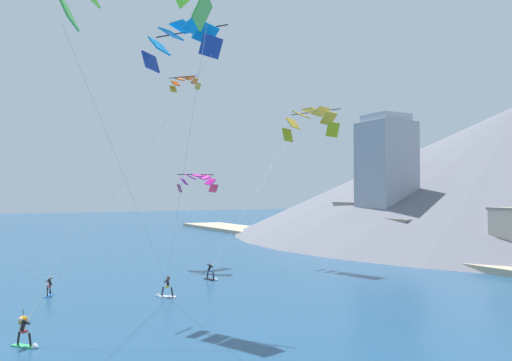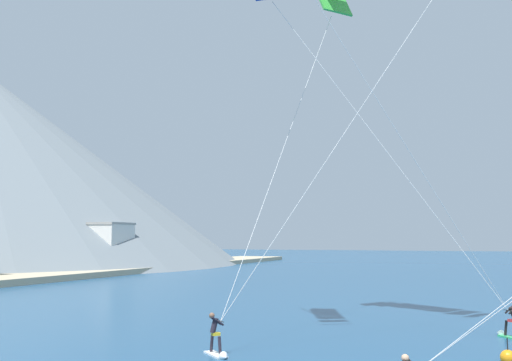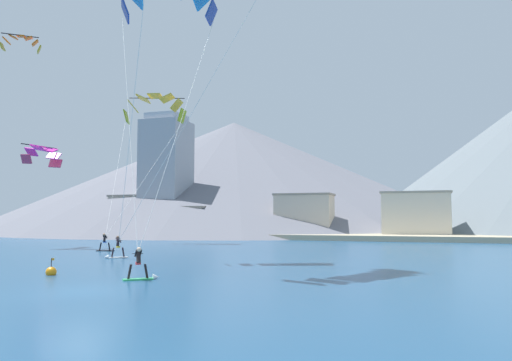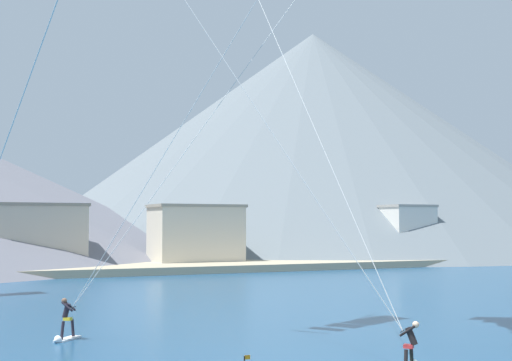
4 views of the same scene
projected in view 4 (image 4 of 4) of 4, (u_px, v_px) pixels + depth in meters
kitesurfer_mid_center at (64, 328)px, 28.42m from camera, size 1.43×1.58×1.74m
kitesurfer_far_left at (411, 356)px, 22.54m from camera, size 1.59×1.43×1.68m
shoreline_strip at (87, 270)px, 65.90m from camera, size 180.00×10.00×0.70m
shore_building_harbour_front at (40, 238)px, 67.81m from camera, size 8.64×4.97×6.59m
shore_building_quay_east at (408, 234)px, 83.82m from camera, size 5.71×4.35×6.84m
shore_building_quay_west at (196, 236)px, 74.98m from camera, size 9.47×5.82×6.64m
mountain_peak_central_summit at (313, 141)px, 129.79m from camera, size 107.01×107.01×39.47m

